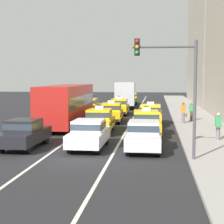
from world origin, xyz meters
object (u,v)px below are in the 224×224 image
Objects in this scene: bus_left_second at (67,103)px; taxi_center_fourth at (119,106)px; taxi_left_third at (89,106)px; sedan_right_nearest at (144,135)px; taxi_center_second at (99,120)px; traffic_light_pole at (173,78)px; box_truck_center_fifth at (126,94)px; pedestrian_trailing at (218,126)px; sedan_center_nearest at (89,133)px; pedestrian_near_crosswalk at (191,111)px; taxi_right_third at (150,114)px; sedan_left_nearest at (24,133)px; pedestrian_mid_block at (183,113)px; taxi_center_third at (111,112)px; taxi_center_sixth at (131,98)px; taxi_right_second at (146,122)px.

bus_left_second reaches higher than taxi_center_fourth.
sedan_right_nearest is at bearing -71.40° from taxi_left_third.
traffic_light_pole reaches higher than taxi_center_second.
box_truck_center_fifth is 4.34× the size of pedestrian_trailing.
sedan_center_nearest is 1.00× the size of sedan_right_nearest.
box_truck_center_fifth is at bearing 107.84° from pedestrian_trailing.
pedestrian_trailing is at bearing -86.02° from pedestrian_near_crosswalk.
box_truck_center_fifth is 1.63× the size of sedan_right_nearest.
taxi_left_third is 10.60m from taxi_right_third.
bus_left_second is at bearing -90.27° from taxi_left_third.
bus_left_second is 2.46× the size of taxi_center_fourth.
bus_left_second reaches higher than sedan_center_nearest.
sedan_center_nearest is at bearing 149.02° from traffic_light_pole.
sedan_left_nearest is 8.73m from traffic_light_pole.
taxi_left_third is 0.82× the size of traffic_light_pole.
taxi_right_third reaches higher than pedestrian_mid_block.
taxi_left_third is 7.67m from taxi_center_third.
taxi_center_fourth reaches higher than pedestrian_mid_block.
taxi_center_second is (3.11, -12.99, 0.00)m from taxi_left_third.
sedan_center_nearest and sedan_right_nearest have the same top height.
pedestrian_trailing is at bearing -76.53° from taxi_center_sixth.
sedan_center_nearest is at bearing -89.47° from box_truck_center_fifth.
pedestrian_near_crosswalk is (6.84, 0.80, 0.08)m from taxi_center_third.
taxi_center_third is 14.43m from box_truck_center_fifth.
sedan_right_nearest is 5.32m from pedestrian_trailing.
taxi_left_third is 1.06× the size of sedan_right_nearest.
pedestrian_near_crosswalk is (10.08, 3.25, -0.86)m from bus_left_second.
box_truck_center_fifth reaches higher than pedestrian_trailing.
sedan_center_nearest is 26.26m from box_truck_center_fifth.
sedan_center_nearest is at bearing -88.76° from taxi_center_third.
sedan_center_nearest is at bearing -86.67° from taxi_center_second.
box_truck_center_fifth reaches higher than taxi_left_third.
box_truck_center_fifth reaches higher than pedestrian_mid_block.
sedan_right_nearest is (6.44, -9.59, -0.97)m from bus_left_second.
pedestrian_near_crosswalk is at bearing 74.20° from sedan_right_nearest.
taxi_center_sixth is (3.39, 24.29, -0.94)m from bus_left_second.
taxi_left_third reaches higher than pedestrian_near_crosswalk.
box_truck_center_fifth reaches higher than taxi_right_second.
sedan_left_nearest is 11.25m from pedestrian_trailing.
taxi_center_fourth and taxi_right_third have the same top height.
sedan_center_nearest is 0.94× the size of taxi_right_third.
taxi_right_third is at bearing -21.75° from taxi_center_third.
taxi_center_fourth is at bearing -90.45° from taxi_center_sixth.
taxi_center_third is 15.45m from traffic_light_pole.
taxi_center_sixth is at bearing 107.64° from pedestrian_near_crosswalk.
taxi_right_second is 0.83× the size of traffic_light_pole.
bus_left_second is 7.87m from taxi_right_second.
sedan_left_nearest is 12.54m from taxi_center_third.
sedan_left_nearest is at bearing -175.71° from sedan_center_nearest.
taxi_left_third is 3.28m from taxi_center_fourth.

